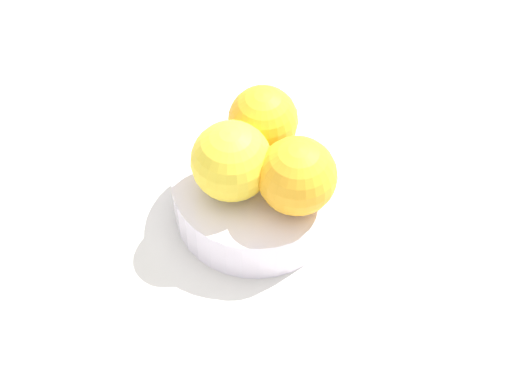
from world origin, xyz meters
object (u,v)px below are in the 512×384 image
object	(u,v)px
fruit_bowl	(256,196)
orange_in_bowl_1	(263,120)
orange_in_bowl_0	(230,159)
orange_in_bowl_2	(297,176)

from	to	relation	value
fruit_bowl	orange_in_bowl_1	bearing A→B (deg)	146.55
orange_in_bowl_1	orange_in_bowl_0	bearing A→B (deg)	-54.80
orange_in_bowl_0	orange_in_bowl_2	bearing A→B (deg)	47.57
fruit_bowl	orange_in_bowl_0	xyz separation A→B (cm)	(-0.27, -2.24, 5.83)
fruit_bowl	orange_in_bowl_0	bearing A→B (deg)	-96.99
orange_in_bowl_1	orange_in_bowl_2	bearing A→B (deg)	-2.14
orange_in_bowl_1	orange_in_bowl_2	xyz separation A→B (cm)	(7.10, -0.26, 0.21)
fruit_bowl	orange_in_bowl_2	world-z (taller)	orange_in_bowl_2
fruit_bowl	orange_in_bowl_0	distance (cm)	6.25
fruit_bowl	orange_in_bowl_1	xyz separation A→B (cm)	(-3.47, 2.29, 5.50)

